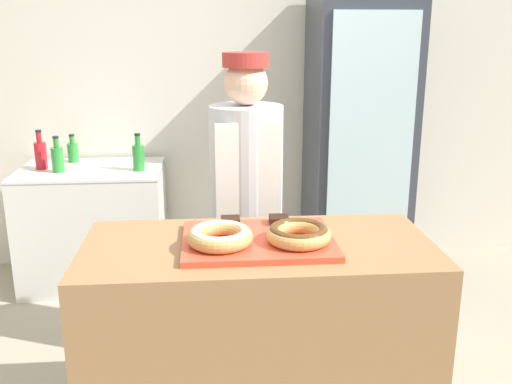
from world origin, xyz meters
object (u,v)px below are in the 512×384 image
bottle_red (41,154)px  brownie_back_right (279,220)px  chest_freezer (95,225)px  bottle_green_b_b (73,151)px  bottle_green (138,156)px  serving_tray (258,241)px  donut_light_glaze (220,235)px  donut_chocolate_glaze (299,233)px  beverage_fridge (358,138)px  baker_person (246,208)px  brownie_back_left (231,221)px  bottle_green_b (58,158)px

bottle_red → brownie_back_right: bearing=-48.8°
chest_freezer → bottle_green_b_b: 0.55m
bottle_green → brownie_back_right: bearing=-63.5°
serving_tray → bottle_green: (-0.65, 1.66, -0.02)m
donut_light_glaze → bottle_red: (-1.15, 1.82, -0.06)m
donut_chocolate_glaze → donut_light_glaze: bearing=180.0°
beverage_fridge → baker_person: bearing=-128.4°
brownie_back_left → bottle_green_b: 1.84m
donut_chocolate_glaze → bottle_green_b: 2.16m
brownie_back_right → bottle_green_b: bottle_green_b is taller
brownie_back_left → bottle_green_b: (-1.07, 1.50, -0.05)m
serving_tray → donut_chocolate_glaze: (0.15, -0.06, 0.05)m
donut_light_glaze → chest_freezer: 2.06m
baker_person → bottle_green: (-0.64, 0.99, 0.06)m
baker_person → bottle_green_b_b: size_ratio=8.24×
serving_tray → beverage_fridge: (0.84, 1.74, 0.06)m
brownie_back_right → bottle_green_b: bearing=130.3°
baker_person → beverage_fridge: bearing=51.6°
beverage_fridge → bottle_green: (-1.49, -0.08, -0.08)m
donut_chocolate_glaze → brownie_back_right: (-0.05, 0.22, -0.02)m
beverage_fridge → bottle_green: size_ratio=8.08×
bottle_green → chest_freezer: bearing=166.0°
baker_person → chest_freezer: (-0.98, 1.07, -0.44)m
brownie_back_left → bottle_green_b_b: bearing=120.0°
serving_tray → donut_chocolate_glaze: donut_chocolate_glaze is taller
baker_person → bottle_green: size_ratio=6.56×
brownie_back_left → bottle_red: 2.00m
chest_freezer → brownie_back_right: bearing=-55.6°
donut_chocolate_glaze → chest_freezer: bearing=122.1°
brownie_back_right → baker_person: bearing=101.3°
serving_tray → donut_light_glaze: donut_light_glaze is taller
serving_tray → chest_freezer: bearing=119.4°
beverage_fridge → bottle_red: (-2.14, 0.02, -0.08)m
donut_chocolate_glaze → baker_person: baker_person is taller
beverage_fridge → bottle_green_b_b: size_ratio=10.15×
bottle_red → bottle_green_b_b: bearing=48.6°
donut_chocolate_glaze → bottle_green_b: bottle_green_b is taller
donut_chocolate_glaze → bottle_green_b_b: bottle_green_b_b is taller
serving_tray → bottle_red: size_ratio=2.23×
serving_tray → bottle_green_b_b: (-1.13, 1.95, -0.04)m
beverage_fridge → bottle_red: size_ratio=7.61×
bottle_green_b → bottle_green_b_b: bearing=83.8°
bottle_red → bottle_green: size_ratio=1.06×
donut_light_glaze → chest_freezer: (-0.83, 1.80, -0.57)m
beverage_fridge → bottle_green: beverage_fridge is taller
brownie_back_left → bottle_red: (-1.20, 1.60, -0.04)m
brownie_back_right → beverage_fridge: beverage_fridge is taller
donut_light_glaze → brownie_back_right: 0.33m
bottle_green → bottle_green_b: (-0.52, -0.00, -0.00)m
brownie_back_right → beverage_fridge: (0.74, 1.58, 0.04)m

